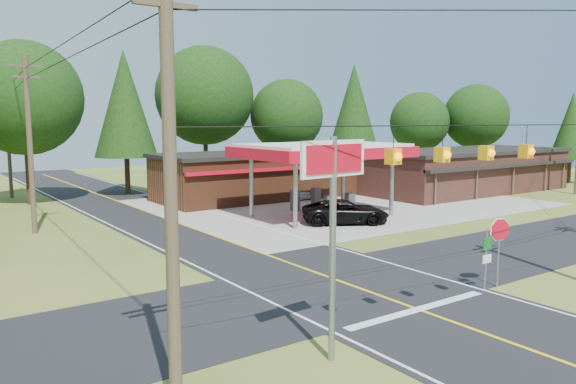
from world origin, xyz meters
TOP-DOWN VIEW (x-y plane):
  - ground at (0.00, 0.00)m, footprint 120.00×120.00m
  - main_highway at (0.00, 0.00)m, footprint 8.00×120.00m
  - cross_road at (0.00, 0.00)m, footprint 70.00×7.00m
  - lane_center_yellow at (0.00, 0.00)m, footprint 0.15×110.00m
  - gas_canopy at (9.00, 13.00)m, footprint 10.60×7.40m
  - convenience_store at (10.00, 22.98)m, footprint 16.40×7.55m
  - strip_building at (28.00, 15.98)m, footprint 20.40×8.75m
  - utility_pole_near_left at (-9.50, -5.00)m, footprint 1.80×0.30m
  - utility_pole_far_left at (-8.00, 18.00)m, footprint 1.80×0.30m
  - utility_pole_north at (-6.50, 35.00)m, footprint 0.30×0.30m
  - overhead_beacons at (-1.00, -6.00)m, footprint 17.04×2.04m
  - treeline_backdrop at (0.82, 24.01)m, footprint 70.27×51.59m
  - suv_car at (8.50, 10.00)m, footprint 7.33×7.33m
  - sedan_car at (12.00, 21.00)m, footprint 4.44×4.44m
  - big_stop_sign at (-5.00, -5.01)m, footprint 2.24×0.32m
  - octagonal_stop_sign at (4.50, -3.56)m, footprint 0.92×0.28m
  - route_sign_post at (3.80, -3.52)m, footprint 0.48×0.09m

SIDE VIEW (x-z plane):
  - ground at x=0.00m, z-range 0.00..0.00m
  - main_highway at x=0.00m, z-range 0.00..0.02m
  - cross_road at x=0.00m, z-range 0.00..0.03m
  - lane_center_yellow at x=0.00m, z-range 0.02..0.03m
  - sedan_car at x=12.00m, z-range 0.00..1.27m
  - suv_car at x=8.50m, z-range 0.00..1.49m
  - route_sign_post at x=3.80m, z-range 0.23..2.59m
  - strip_building at x=28.00m, z-range 0.01..3.81m
  - convenience_store at x=10.00m, z-range 0.02..3.82m
  - octagonal_stop_sign at x=4.50m, z-range 0.70..3.45m
  - gas_canopy at x=9.00m, z-range 1.83..6.70m
  - big_stop_sign at x=-5.00m, z-range 1.39..7.42m
  - utility_pole_north at x=-6.50m, z-range 0.00..9.50m
  - utility_pole_near_left at x=-9.50m, z-range 0.20..10.20m
  - utility_pole_far_left at x=-8.00m, z-range 0.20..10.20m
  - overhead_beacons at x=-1.00m, z-range 5.70..6.73m
  - treeline_backdrop at x=0.82m, z-range 0.84..14.14m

